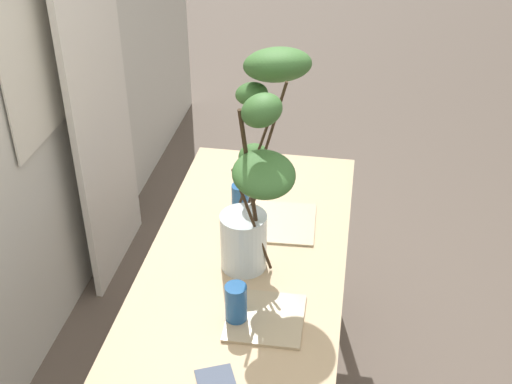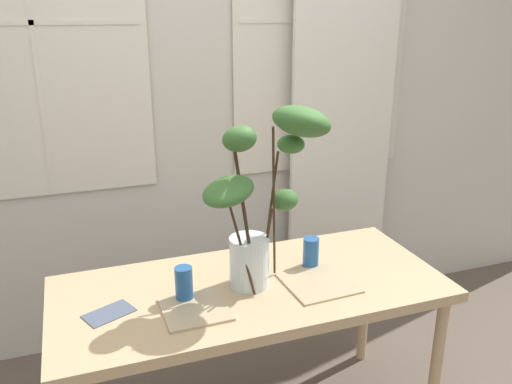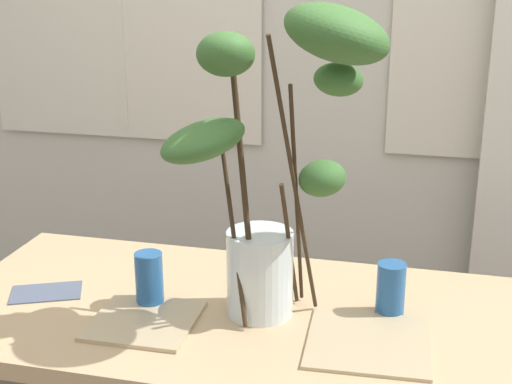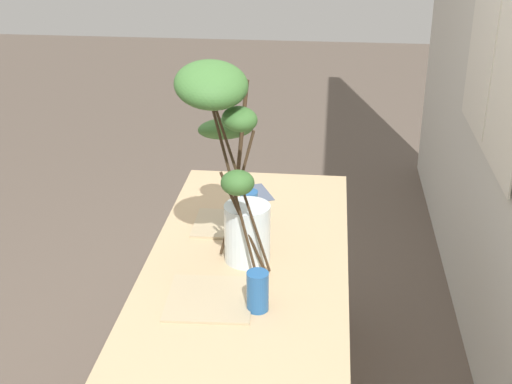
{
  "view_description": "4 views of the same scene",
  "coord_description": "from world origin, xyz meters",
  "px_view_note": "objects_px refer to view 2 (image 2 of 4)",
  "views": [
    {
      "loc": [
        -1.8,
        -0.34,
        2.22
      ],
      "look_at": [
        0.07,
        -0.03,
        1.01
      ],
      "focal_mm": 46.68,
      "sensor_mm": 36.0,
      "label": 1
    },
    {
      "loc": [
        -0.63,
        -1.81,
        1.81
      ],
      "look_at": [
        0.01,
        -0.03,
        1.15
      ],
      "focal_mm": 36.97,
      "sensor_mm": 36.0,
      "label": 2
    },
    {
      "loc": [
        0.35,
        -1.53,
        1.57
      ],
      "look_at": [
        -0.03,
        0.05,
        1.04
      ],
      "focal_mm": 50.4,
      "sensor_mm": 36.0,
      "label": 3
    },
    {
      "loc": [
        2.16,
        0.26,
        1.99
      ],
      "look_at": [
        0.07,
        0.04,
        1.04
      ],
      "focal_mm": 49.84,
      "sensor_mm": 36.0,
      "label": 4
    }
  ],
  "objects_px": {
    "plate_square_left": "(195,309)",
    "drinking_glass_blue_left": "(184,284)",
    "vase_with_branches": "(264,196)",
    "dining_table": "(251,299)",
    "drinking_glass_blue_right": "(311,252)",
    "plate_square_right": "(319,283)"
  },
  "relations": [
    {
      "from": "drinking_glass_blue_right",
      "to": "dining_table",
      "type": "bearing_deg",
      "value": -167.12
    },
    {
      "from": "vase_with_branches",
      "to": "plate_square_right",
      "type": "height_order",
      "value": "vase_with_branches"
    },
    {
      "from": "vase_with_branches",
      "to": "drinking_glass_blue_right",
      "type": "height_order",
      "value": "vase_with_branches"
    },
    {
      "from": "vase_with_branches",
      "to": "drinking_glass_blue_left",
      "type": "xyz_separation_m",
      "value": [
        -0.32,
        0.02,
        -0.33
      ]
    },
    {
      "from": "drinking_glass_blue_right",
      "to": "plate_square_right",
      "type": "relative_size",
      "value": 0.48
    },
    {
      "from": "drinking_glass_blue_right",
      "to": "plate_square_right",
      "type": "height_order",
      "value": "drinking_glass_blue_right"
    },
    {
      "from": "drinking_glass_blue_left",
      "to": "plate_square_left",
      "type": "bearing_deg",
      "value": -77.49
    },
    {
      "from": "drinking_glass_blue_right",
      "to": "plate_square_right",
      "type": "distance_m",
      "value": 0.17
    },
    {
      "from": "vase_with_branches",
      "to": "plate_square_left",
      "type": "height_order",
      "value": "vase_with_branches"
    },
    {
      "from": "drinking_glass_blue_left",
      "to": "plate_square_left",
      "type": "relative_size",
      "value": 0.57
    },
    {
      "from": "vase_with_branches",
      "to": "plate_square_right",
      "type": "distance_m",
      "value": 0.46
    },
    {
      "from": "dining_table",
      "to": "plate_square_right",
      "type": "bearing_deg",
      "value": -18.71
    },
    {
      "from": "plate_square_left",
      "to": "drinking_glass_blue_left",
      "type": "bearing_deg",
      "value": 102.51
    },
    {
      "from": "dining_table",
      "to": "drinking_glass_blue_right",
      "type": "bearing_deg",
      "value": 12.88
    },
    {
      "from": "vase_with_branches",
      "to": "drinking_glass_blue_left",
      "type": "relative_size",
      "value": 5.64
    },
    {
      "from": "dining_table",
      "to": "vase_with_branches",
      "type": "height_order",
      "value": "vase_with_branches"
    },
    {
      "from": "drinking_glass_blue_left",
      "to": "plate_square_right",
      "type": "height_order",
      "value": "drinking_glass_blue_left"
    },
    {
      "from": "dining_table",
      "to": "plate_square_left",
      "type": "height_order",
      "value": "plate_square_left"
    },
    {
      "from": "plate_square_right",
      "to": "drinking_glass_blue_left",
      "type": "bearing_deg",
      "value": 173.41
    },
    {
      "from": "vase_with_branches",
      "to": "drinking_glass_blue_right",
      "type": "xyz_separation_m",
      "value": [
        0.26,
        0.11,
        -0.33
      ]
    },
    {
      "from": "vase_with_branches",
      "to": "plate_square_right",
      "type": "xyz_separation_m",
      "value": [
        0.23,
        -0.05,
        -0.39
      ]
    },
    {
      "from": "vase_with_branches",
      "to": "dining_table",
      "type": "bearing_deg",
      "value": 130.54
    }
  ]
}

